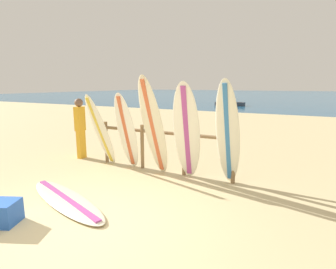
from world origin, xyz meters
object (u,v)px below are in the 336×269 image
at_px(surfboard_leaning_center, 187,133).
at_px(surfboard_lying_on_sand, 66,199).
at_px(beachgoer_standing, 80,126).
at_px(surfboard_leaning_center_left, 153,127).
at_px(surfboard_leaning_left, 127,132).
at_px(surfboard_leaning_far_left, 101,131).
at_px(surfboard_leaning_center_right, 228,134).
at_px(surfboard_rack, 162,143).
at_px(small_boat_offshore, 230,103).

distance_m(surfboard_leaning_center, surfboard_lying_on_sand, 2.70).
bearing_deg(beachgoer_standing, surfboard_leaning_center_left, -9.33).
xyz_separation_m(surfboard_leaning_left, surfboard_leaning_center_left, (0.87, -0.17, 0.20)).
distance_m(surfboard_leaning_far_left, surfboard_leaning_left, 0.74).
xyz_separation_m(surfboard_leaning_far_left, surfboard_lying_on_sand, (0.83, -1.95, -0.92)).
bearing_deg(surfboard_leaning_center_right, surfboard_leaning_left, -179.97).
distance_m(surfboard_leaning_center_right, surfboard_lying_on_sand, 3.37).
relative_size(surfboard_rack, surfboard_lying_on_sand, 1.37).
relative_size(surfboard_leaning_left, small_boat_offshore, 0.65).
xyz_separation_m(surfboard_leaning_center, beachgoer_standing, (-3.51, 0.42, -0.15)).
xyz_separation_m(surfboard_leaning_left, surfboard_leaning_center, (1.68, -0.15, 0.13)).
relative_size(surfboard_rack, small_boat_offshore, 1.20).
relative_size(surfboard_leaning_center, surfboard_leaning_center_right, 0.98).
distance_m(surfboard_leaning_center_left, beachgoer_standing, 2.75).
xyz_separation_m(surfboard_leaning_left, small_boat_offshore, (-2.95, 21.85, -0.72)).
relative_size(surfboard_leaning_center_left, surfboard_leaning_center, 1.06).
bearing_deg(surfboard_rack, surfboard_lying_on_sand, -108.14).
distance_m(surfboard_rack, surfboard_leaning_left, 0.94).
height_order(surfboard_lying_on_sand, small_boat_offshore, small_boat_offshore).
distance_m(surfboard_leaning_center_left, surfboard_lying_on_sand, 2.34).
xyz_separation_m(surfboard_leaning_far_left, surfboard_leaning_center_right, (3.26, 0.11, 0.17)).
xyz_separation_m(surfboard_rack, surfboard_leaning_far_left, (-1.59, -0.38, 0.23)).
bearing_deg(surfboard_leaning_far_left, surfboard_lying_on_sand, -67.09).
bearing_deg(surfboard_leaning_left, surfboard_leaning_center, -4.95).
height_order(surfboard_leaning_left, beachgoer_standing, surfboard_leaning_left).
xyz_separation_m(surfboard_leaning_center_left, beachgoer_standing, (-2.70, 0.44, -0.21)).
relative_size(surfboard_lying_on_sand, small_boat_offshore, 0.88).
relative_size(surfboard_rack, beachgoer_standing, 2.07).
bearing_deg(surfboard_leaning_center, surfboard_leaning_left, 175.05).
bearing_deg(surfboard_leaning_left, small_boat_offshore, 97.68).
xyz_separation_m(surfboard_leaning_center_left, small_boat_offshore, (-3.82, 22.02, -0.91)).
distance_m(surfboard_rack, small_boat_offshore, 21.91).
height_order(surfboard_leaning_far_left, surfboard_leaning_left, surfboard_leaning_left).
distance_m(surfboard_leaning_far_left, small_boat_offshore, 22.08).
height_order(surfboard_leaning_center_right, beachgoer_standing, surfboard_leaning_center_right).
bearing_deg(surfboard_leaning_left, surfboard_rack, 17.85).
bearing_deg(surfboard_leaning_center, small_boat_offshore, 101.88).
bearing_deg(small_boat_offshore, surfboard_leaning_left, -82.32).
relative_size(surfboard_leaning_far_left, surfboard_leaning_center_right, 0.85).
xyz_separation_m(surfboard_leaning_center_right, small_boat_offshore, (-5.47, 21.85, -0.87)).
distance_m(surfboard_leaning_far_left, surfboard_leaning_center_left, 1.62).
xyz_separation_m(surfboard_leaning_center_right, surfboard_lying_on_sand, (-2.43, -2.06, -1.09)).
height_order(surfboard_leaning_center, beachgoer_standing, surfboard_leaning_center).
distance_m(surfboard_leaning_center_left, surfboard_leaning_center, 0.81).
xyz_separation_m(surfboard_rack, surfboard_leaning_center_left, (0.02, -0.45, 0.45)).
xyz_separation_m(surfboard_leaning_center_right, beachgoer_standing, (-4.35, 0.27, -0.17)).
relative_size(surfboard_leaning_far_left, surfboard_leaning_center, 0.87).
relative_size(surfboard_leaning_center, beachgoer_standing, 1.27).
height_order(surfboard_rack, surfboard_leaning_left, surfboard_leaning_left).
distance_m(surfboard_rack, beachgoer_standing, 2.70).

